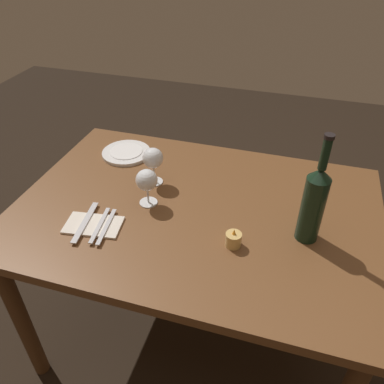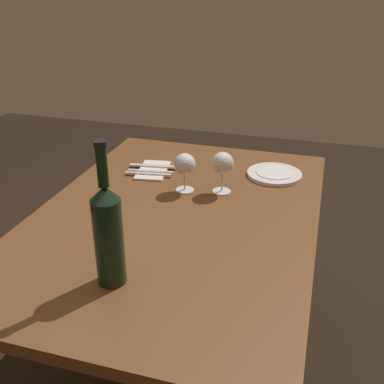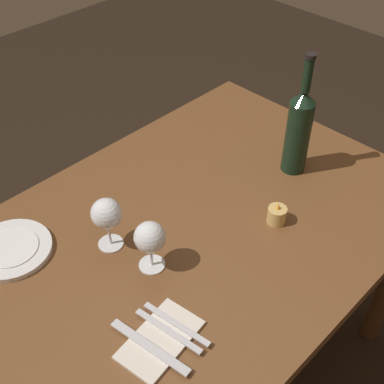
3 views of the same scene
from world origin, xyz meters
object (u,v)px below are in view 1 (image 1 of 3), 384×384
object	(u,v)px
dinner_plate	(126,153)
folded_napkin	(93,225)
fork_outer	(106,226)
table_knife	(85,222)
fork_inner	(100,225)
votive_candle	(233,240)
wine_glass_left	(147,181)
wine_glass_right	(153,159)
wine_bottle	(314,203)

from	to	relation	value
dinner_plate	folded_napkin	size ratio (longest dim) A/B	1.03
dinner_plate	fork_outer	size ratio (longest dim) A/B	1.16
table_knife	fork_inner	bearing A→B (deg)	180.00
votive_candle	wine_glass_left	bearing A→B (deg)	-20.08
wine_glass_right	fork_inner	size ratio (longest dim) A/B	0.84
folded_napkin	fork_inner	xyz separation A→B (m)	(-0.03, 0.00, 0.01)
wine_glass_right	dinner_plate	xyz separation A→B (m)	(0.20, -0.16, -0.10)
wine_glass_left	table_knife	world-z (taller)	wine_glass_left
wine_glass_right	wine_glass_left	bearing A→B (deg)	101.72
wine_glass_left	wine_glass_right	bearing A→B (deg)	-78.28
wine_glass_right	folded_napkin	xyz separation A→B (m)	(0.10, 0.30, -0.10)
wine_glass_left	table_knife	size ratio (longest dim) A/B	0.67
dinner_plate	wine_bottle	bearing A→B (deg)	158.42
wine_bottle	folded_napkin	distance (m)	0.72
wine_glass_right	votive_candle	xyz separation A→B (m)	(-0.37, 0.25, -0.08)
fork_inner	folded_napkin	bearing A→B (deg)	-0.00
wine_bottle	fork_inner	distance (m)	0.70
wine_glass_left	dinner_plate	world-z (taller)	wine_glass_left
dinner_plate	table_knife	distance (m)	0.47
votive_candle	dinner_plate	world-z (taller)	votive_candle
wine_glass_left	fork_inner	size ratio (longest dim) A/B	0.78
wine_glass_left	folded_napkin	world-z (taller)	wine_glass_left
dinner_plate	folded_napkin	world-z (taller)	dinner_plate
fork_outer	table_knife	world-z (taller)	same
fork_inner	wine_glass_left	bearing A→B (deg)	-121.75
dinner_plate	wine_glass_left	bearing A→B (deg)	127.25
wine_glass_right	fork_inner	xyz separation A→B (m)	(0.08, 0.30, -0.10)
votive_candle	fork_inner	distance (m)	0.45
folded_napkin	wine_bottle	bearing A→B (deg)	-167.48
dinner_plate	fork_inner	distance (m)	0.48
wine_glass_left	wine_bottle	size ratio (longest dim) A/B	0.37
fork_outer	wine_glass_left	bearing A→B (deg)	-115.35
dinner_plate	fork_inner	size ratio (longest dim) A/B	1.16
folded_napkin	table_knife	world-z (taller)	table_knife
wine_bottle	folded_napkin	bearing A→B (deg)	12.52
folded_napkin	fork_inner	bearing A→B (deg)	180.00
wine_glass_left	votive_candle	world-z (taller)	wine_glass_left
wine_glass_right	votive_candle	world-z (taller)	wine_glass_right
folded_napkin	dinner_plate	bearing A→B (deg)	-78.96
dinner_plate	fork_outer	xyz separation A→B (m)	(-0.14, 0.46, 0.00)
fork_outer	dinner_plate	bearing A→B (deg)	-73.16
votive_candle	wine_bottle	bearing A→B (deg)	-154.14
wine_glass_left	dinner_plate	xyz separation A→B (m)	(0.22, -0.29, -0.09)
votive_candle	dinner_plate	size ratio (longest dim) A/B	0.32
wine_glass_right	table_knife	xyz separation A→B (m)	(0.13, 0.30, -0.10)
wine_glass_left	fork_inner	bearing A→B (deg)	58.25
folded_napkin	fork_inner	size ratio (longest dim) A/B	1.13
wine_bottle	fork_outer	size ratio (longest dim) A/B	2.10
wine_glass_left	dinner_plate	distance (m)	0.38
wine_bottle	table_knife	xyz separation A→B (m)	(0.72, 0.15, -0.13)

